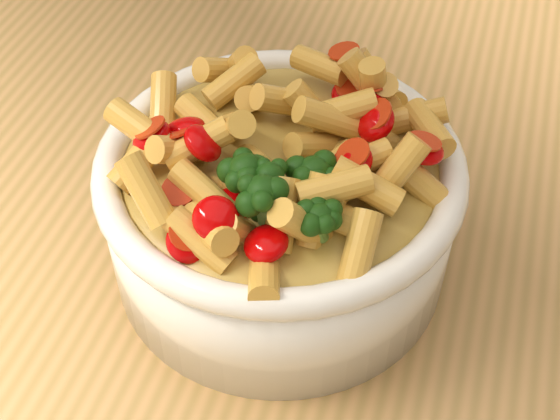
% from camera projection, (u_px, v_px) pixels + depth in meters
% --- Properties ---
extents(table, '(1.20, 0.80, 0.90)m').
position_uv_depth(table, '(185.00, 250.00, 0.67)').
color(table, tan).
rests_on(table, ground).
extents(serving_bowl, '(0.22, 0.22, 0.10)m').
position_uv_depth(serving_bowl, '(280.00, 209.00, 0.49)').
color(serving_bowl, white).
rests_on(serving_bowl, table).
extents(pasta_salad, '(0.18, 0.18, 0.04)m').
position_uv_depth(pasta_salad, '(280.00, 137.00, 0.45)').
color(pasta_salad, gold).
rests_on(pasta_salad, serving_bowl).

